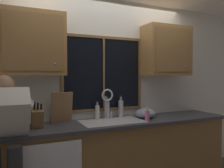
# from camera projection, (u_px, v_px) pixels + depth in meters

# --- Properties ---
(back_wall) EXTENTS (5.64, 0.12, 2.55)m
(back_wall) POSITION_uv_depth(u_px,v_px,m) (102.00, 91.00, 3.22)
(back_wall) COLOR silver
(back_wall) RESTS_ON floor
(window_glass) EXTENTS (1.10, 0.02, 0.95)m
(window_glass) POSITION_uv_depth(u_px,v_px,m) (103.00, 74.00, 3.14)
(window_glass) COLOR black
(window_frame_top) EXTENTS (1.17, 0.02, 0.04)m
(window_frame_top) POSITION_uv_depth(u_px,v_px,m) (104.00, 37.00, 3.11)
(window_frame_top) COLOR brown
(window_frame_bottom) EXTENTS (1.17, 0.02, 0.04)m
(window_frame_bottom) POSITION_uv_depth(u_px,v_px,m) (104.00, 109.00, 3.15)
(window_frame_bottom) COLOR brown
(window_frame_left) EXTENTS (0.03, 0.02, 0.95)m
(window_frame_left) POSITION_uv_depth(u_px,v_px,m) (62.00, 73.00, 2.90)
(window_frame_left) COLOR brown
(window_frame_right) EXTENTS (0.03, 0.02, 0.95)m
(window_frame_right) POSITION_uv_depth(u_px,v_px,m) (139.00, 74.00, 3.37)
(window_frame_right) COLOR brown
(window_mullion_center) EXTENTS (0.02, 0.02, 0.95)m
(window_mullion_center) POSITION_uv_depth(u_px,v_px,m) (104.00, 74.00, 3.13)
(window_mullion_center) COLOR brown
(lower_cabinet_run) EXTENTS (3.24, 0.58, 0.88)m
(lower_cabinet_run) POSITION_uv_depth(u_px,v_px,m) (113.00, 158.00, 2.93)
(lower_cabinet_run) COLOR olive
(lower_cabinet_run) RESTS_ON floor
(countertop) EXTENTS (3.30, 0.62, 0.04)m
(countertop) POSITION_uv_depth(u_px,v_px,m) (113.00, 123.00, 2.89)
(countertop) COLOR #38383D
(countertop) RESTS_ON lower_cabinet_run
(upper_cabinet_left) EXTENTS (0.71, 0.36, 0.72)m
(upper_cabinet_left) POSITION_uv_depth(u_px,v_px,m) (33.00, 44.00, 2.59)
(upper_cabinet_left) COLOR #9E703D
(upper_cabinet_right) EXTENTS (0.71, 0.36, 0.72)m
(upper_cabinet_right) POSITION_uv_depth(u_px,v_px,m) (166.00, 51.00, 3.37)
(upper_cabinet_right) COLOR #9E703D
(sink) EXTENTS (0.80, 0.46, 0.21)m
(sink) POSITION_uv_depth(u_px,v_px,m) (112.00, 129.00, 2.90)
(sink) COLOR #B7B7BC
(sink) RESTS_ON lower_cabinet_run
(faucet) EXTENTS (0.18, 0.09, 0.40)m
(faucet) POSITION_uv_depth(u_px,v_px,m) (107.00, 100.00, 3.06)
(faucet) COLOR silver
(faucet) RESTS_ON countertop
(person_standing) EXTENTS (0.53, 0.71, 1.51)m
(person_standing) POSITION_uv_depth(u_px,v_px,m) (4.00, 136.00, 2.12)
(person_standing) COLOR #262628
(person_standing) RESTS_ON floor
(knife_block) EXTENTS (0.12, 0.18, 0.32)m
(knife_block) POSITION_uv_depth(u_px,v_px,m) (37.00, 118.00, 2.53)
(knife_block) COLOR brown
(knife_block) RESTS_ON countertop
(cutting_board) EXTENTS (0.26, 0.10, 0.38)m
(cutting_board) POSITION_uv_depth(u_px,v_px,m) (62.00, 107.00, 2.84)
(cutting_board) COLOR #997047
(cutting_board) RESTS_ON countertop
(mixing_bowl) EXTENTS (0.28, 0.28, 0.14)m
(mixing_bowl) POSITION_uv_depth(u_px,v_px,m) (146.00, 113.00, 3.14)
(mixing_bowl) COLOR #8C99A8
(mixing_bowl) RESTS_ON countertop
(soap_dispenser) EXTENTS (0.06, 0.07, 0.19)m
(soap_dispenser) POSITION_uv_depth(u_px,v_px,m) (147.00, 115.00, 2.92)
(soap_dispenser) COLOR pink
(soap_dispenser) RESTS_ON countertop
(bottle_green_glass) EXTENTS (0.05, 0.05, 0.29)m
(bottle_green_glass) POSITION_uv_depth(u_px,v_px,m) (108.00, 109.00, 3.10)
(bottle_green_glass) COLOR #B7B7BC
(bottle_green_glass) RESTS_ON countertop
(bottle_tall_clear) EXTENTS (0.06, 0.06, 0.24)m
(bottle_tall_clear) POSITION_uv_depth(u_px,v_px,m) (97.00, 112.00, 3.02)
(bottle_tall_clear) COLOR silver
(bottle_tall_clear) RESTS_ON countertop
(bottle_amber_small) EXTENTS (0.07, 0.07, 0.30)m
(bottle_amber_small) POSITION_uv_depth(u_px,v_px,m) (121.00, 108.00, 3.18)
(bottle_amber_small) COLOR #B7B7BC
(bottle_amber_small) RESTS_ON countertop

